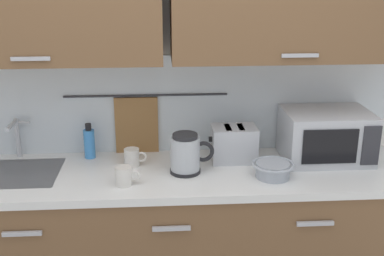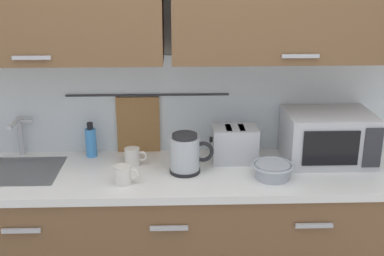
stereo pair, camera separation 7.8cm
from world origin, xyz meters
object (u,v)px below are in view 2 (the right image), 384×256
Objects in this scene: mixing_bowl at (272,170)px; mug_by_kettle at (133,157)px; microwave at (328,137)px; mug_near_sink at (123,175)px; dish_soap_bottle at (91,142)px; electric_kettle at (186,154)px; toaster at (235,144)px.

mug_by_kettle is (-0.71, 0.19, 0.00)m from mixing_bowl.
microwave reaches higher than mixing_bowl.
mug_near_sink and mug_by_kettle have the same top height.
microwave reaches higher than mug_near_sink.
dish_soap_bottle is at bearing 175.40° from microwave.
toaster is (0.27, 0.15, -0.01)m from electric_kettle.
electric_kettle is at bearing 23.46° from mug_near_sink.
mixing_bowl is 1.78× the size of mug_by_kettle.
mixing_bowl is (0.43, -0.09, -0.06)m from electric_kettle.
mixing_bowl is 0.73m from mug_by_kettle.
microwave is 2.35× the size of dish_soap_bottle.
microwave is 1.11m from mug_near_sink.
microwave reaches higher than electric_kettle.
microwave is at bearing 14.00° from mug_near_sink.
microwave is 0.78m from electric_kettle.
electric_kettle is 0.30m from mug_by_kettle.
dish_soap_bottle is 0.43m from mug_near_sink.
microwave is at bearing 9.96° from electric_kettle.
microwave is 3.83× the size of mug_by_kettle.
mug_near_sink is 0.74m from mixing_bowl.
toaster is at bearing -6.59° from dish_soap_bottle.
toaster is at bearing 26.06° from mug_near_sink.
microwave reaches higher than toaster.
toaster is (-0.16, 0.24, 0.05)m from mixing_bowl.
dish_soap_bottle is 0.92× the size of mixing_bowl.
toaster reaches higher than mug_near_sink.
toaster reaches higher than mixing_bowl.
microwave is at bearing -4.60° from dish_soap_bottle.
electric_kettle is 1.89× the size of mug_by_kettle.
mug_near_sink is at bearing -96.63° from mug_by_kettle.
mug_near_sink is 0.24m from mug_by_kettle.
mug_near_sink is at bearing -176.63° from mixing_bowl.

